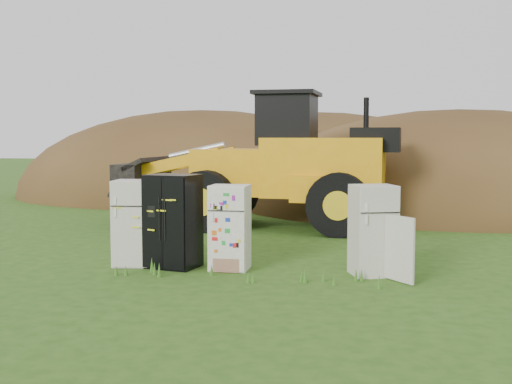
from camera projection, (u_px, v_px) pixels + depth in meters
ground at (253, 270)px, 12.50m from camera, size 120.00×120.00×0.00m
fridge_leftmost at (134, 223)px, 12.89m from camera, size 0.85×0.82×1.72m
fridge_black_side at (173, 221)px, 12.68m from camera, size 1.10×0.94×1.85m
fridge_sticker at (230, 227)px, 12.49m from camera, size 0.75×0.69×1.65m
fridge_open_door at (373, 230)px, 11.97m from camera, size 0.96×0.93×1.69m
wheel_loader at (254, 160)px, 18.35m from camera, size 8.13×3.67×3.85m
dirt_mound_right at (456, 210)px, 22.82m from camera, size 15.42×11.31×7.13m
dirt_mound_left at (202, 196)px, 28.38m from camera, size 16.64×12.48×7.54m
dirt_mound_back at (308, 191)px, 30.77m from camera, size 18.53×12.35×7.56m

